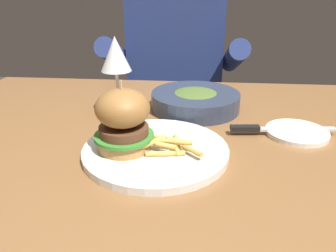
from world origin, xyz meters
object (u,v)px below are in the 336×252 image
object	(u,v)px
table_knife	(273,129)
diner_person	(175,104)
wine_glass	(116,56)
burger_sandwich	(123,120)
bread_plate	(297,132)
main_plate	(156,150)
soup_bowl	(195,100)

from	to	relation	value
table_knife	diner_person	size ratio (longest dim) A/B	0.19
wine_glass	table_knife	size ratio (longest dim) A/B	0.83
wine_glass	diner_person	xyz separation A→B (m)	(0.10, 0.57, -0.31)
burger_sandwich	bread_plate	size ratio (longest dim) A/B	1.00
diner_person	main_plate	bearing A→B (deg)	-88.82
main_plate	diner_person	world-z (taller)	diner_person
main_plate	wine_glass	size ratio (longest dim) A/B	1.47
burger_sandwich	table_knife	world-z (taller)	burger_sandwich
soup_bowl	diner_person	bearing A→B (deg)	99.14
wine_glass	soup_bowl	distance (m)	0.22
main_plate	diner_person	size ratio (longest dim) A/B	0.23
burger_sandwich	bread_plate	world-z (taller)	burger_sandwich
wine_glass	table_knife	world-z (taller)	wine_glass
main_plate	bread_plate	distance (m)	0.30
wine_glass	bread_plate	world-z (taller)	wine_glass
main_plate	soup_bowl	bearing A→B (deg)	73.96
burger_sandwich	soup_bowl	world-z (taller)	burger_sandwich
main_plate	table_knife	xyz separation A→B (m)	(0.23, 0.11, 0.01)
bread_plate	burger_sandwich	bearing A→B (deg)	-160.64
burger_sandwich	soup_bowl	xyz separation A→B (m)	(0.12, 0.25, -0.05)
table_knife	diner_person	world-z (taller)	diner_person
main_plate	table_knife	world-z (taller)	table_knife
bread_plate	table_knife	bearing A→B (deg)	-174.46
wine_glass	table_knife	bearing A→B (deg)	-15.60
soup_bowl	wine_glass	bearing A→B (deg)	-168.41
bread_plate	diner_person	xyz separation A→B (m)	(-0.30, 0.66, -0.18)
wine_glass	soup_bowl	xyz separation A→B (m)	(0.18, 0.04, -0.11)
main_plate	burger_sandwich	xyz separation A→B (m)	(-0.06, -0.01, 0.06)
diner_person	burger_sandwich	bearing A→B (deg)	-92.94
wine_glass	diner_person	bearing A→B (deg)	79.99
burger_sandwich	diner_person	size ratio (longest dim) A/B	0.11
wine_glass	diner_person	world-z (taller)	diner_person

